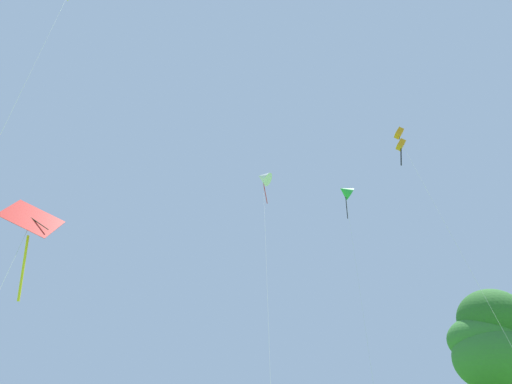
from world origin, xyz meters
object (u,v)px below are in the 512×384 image
kite_green_small (345,192)px  kite_white_distant (263,178)px  tree_left_oak (491,341)px  kite_red_high (29,234)px  kite_orange_box (400,140)px

kite_green_small → kite_white_distant: 15.53m
tree_left_oak → kite_red_high: bearing=-160.7°
kite_red_high → kite_white_distant: 19.94m
kite_green_small → kite_white_distant: kite_green_small is taller
kite_white_distant → kite_red_high: bearing=-136.3°
tree_left_oak → kite_orange_box: bearing=-177.9°
kite_green_small → kite_white_distant: (-10.89, -10.08, -4.60)m
kite_green_small → kite_white_distant: size_ratio=1.25×
kite_red_high → tree_left_oak: size_ratio=1.04×
kite_orange_box → kite_green_small: bearing=89.3°
kite_green_small → tree_left_oak: 21.22m
kite_orange_box → kite_white_distant: (-10.74, 2.39, -3.24)m
kite_green_small → tree_left_oak: size_ratio=2.46×
kite_white_distant → tree_left_oak: bearing=-8.3°
kite_red_high → kite_green_small: bearing=43.3°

